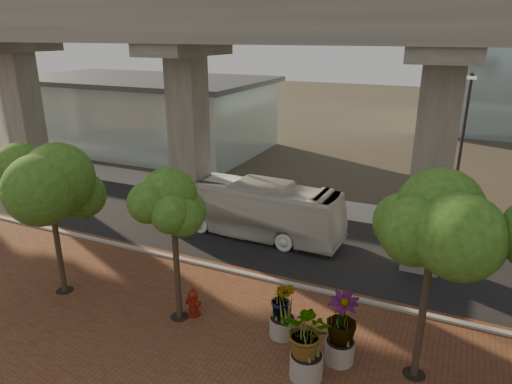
% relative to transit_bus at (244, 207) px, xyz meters
% --- Properties ---
extents(ground, '(160.00, 160.00, 0.00)m').
position_rel_transit_bus_xyz_m(ground, '(2.89, -2.09, -1.46)').
color(ground, '#363127').
rests_on(ground, ground).
extents(brick_plaza, '(70.00, 13.00, 0.06)m').
position_rel_transit_bus_xyz_m(brick_plaza, '(2.89, -10.09, -1.43)').
color(brick_plaza, brown).
rests_on(brick_plaza, ground).
extents(asphalt_road, '(90.00, 8.00, 0.04)m').
position_rel_transit_bus_xyz_m(asphalt_road, '(2.89, -0.09, -1.44)').
color(asphalt_road, black).
rests_on(asphalt_road, ground).
extents(curb_strip, '(70.00, 0.25, 0.16)m').
position_rel_transit_bus_xyz_m(curb_strip, '(2.89, -4.09, -1.38)').
color(curb_strip, '#A09D95').
rests_on(curb_strip, ground).
extents(far_sidewalk, '(90.00, 3.00, 0.06)m').
position_rel_transit_bus_xyz_m(far_sidewalk, '(2.89, 5.41, -1.43)').
color(far_sidewalk, '#A09D95').
rests_on(far_sidewalk, ground).
extents(transit_viaduct, '(72.00, 5.60, 12.40)m').
position_rel_transit_bus_xyz_m(transit_viaduct, '(2.89, -0.09, 5.83)').
color(transit_viaduct, gray).
rests_on(transit_viaduct, ground).
extents(station_pavilion, '(23.00, 13.00, 6.30)m').
position_rel_transit_bus_xyz_m(station_pavilion, '(-17.11, 13.91, 1.76)').
color(station_pavilion, silver).
rests_on(station_pavilion, ground).
extents(transit_bus, '(10.57, 2.87, 2.92)m').
position_rel_transit_bus_xyz_m(transit_bus, '(0.00, 0.00, 0.00)').
color(transit_bus, silver).
rests_on(transit_bus, ground).
extents(fire_hydrant, '(0.55, 0.50, 1.10)m').
position_rel_transit_bus_xyz_m(fire_hydrant, '(1.58, -7.59, -0.87)').
color(fire_hydrant, maroon).
rests_on(fire_hydrant, ground).
extents(planter_front, '(2.26, 2.26, 2.48)m').
position_rel_transit_bus_xyz_m(planter_front, '(6.43, -8.95, 0.11)').
color(planter_front, '#A09890').
rests_on(planter_front, ground).
extents(planter_right, '(2.30, 2.30, 2.46)m').
position_rel_transit_bus_xyz_m(planter_right, '(7.18, -7.82, 0.09)').
color(planter_right, '#A4A194').
rests_on(planter_right, ground).
extents(planter_left, '(1.97, 1.97, 2.17)m').
position_rel_transit_bus_xyz_m(planter_left, '(5.03, -7.37, -0.08)').
color(planter_left, gray).
rests_on(planter_left, ground).
extents(street_tree_far_west, '(4.07, 4.07, 6.30)m').
position_rel_transit_bus_xyz_m(street_tree_far_west, '(-4.15, -8.32, 3.03)').
color(street_tree_far_west, '#4F3D2D').
rests_on(street_tree_far_west, ground).
extents(street_tree_near_west, '(2.99, 2.99, 5.81)m').
position_rel_transit_bus_xyz_m(street_tree_near_west, '(1.17, -7.92, 3.02)').
color(street_tree_near_west, '#4F3D2D').
rests_on(street_tree_near_west, ground).
extents(street_tree_near_east, '(4.23, 4.23, 7.03)m').
position_rel_transit_bus_xyz_m(street_tree_near_east, '(9.46, -7.48, 3.68)').
color(street_tree_near_east, '#4F3D2D').
rests_on(street_tree_near_east, ground).
extents(streetlamp_west, '(0.46, 1.34, 9.22)m').
position_rel_transit_bus_xyz_m(streetlamp_west, '(-6.62, 3.46, 3.92)').
color(streetlamp_west, '#323338').
rests_on(streetlamp_west, ground).
extents(streetlamp_east, '(0.41, 1.21, 8.33)m').
position_rel_transit_bus_xyz_m(streetlamp_east, '(9.88, 3.54, 3.40)').
color(streetlamp_east, '#28282D').
rests_on(streetlamp_east, ground).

